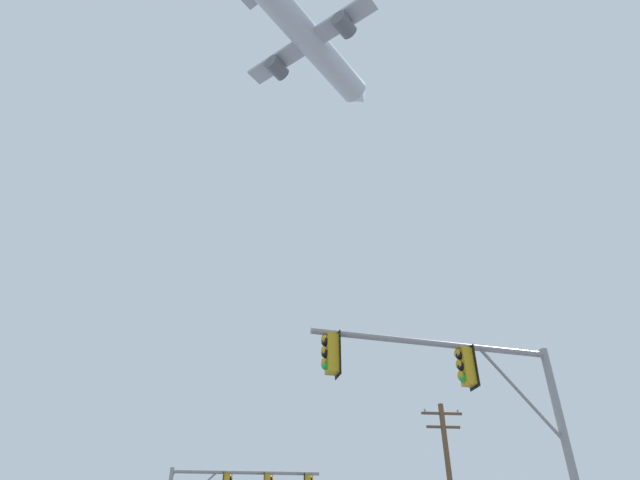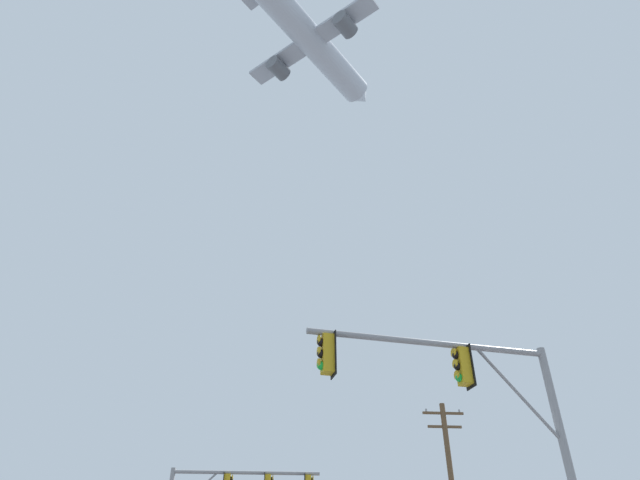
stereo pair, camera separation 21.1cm
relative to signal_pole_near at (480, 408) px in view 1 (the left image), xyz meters
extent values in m
cylinder|color=gray|center=(-0.97, -0.16, 1.49)|extent=(6.13, 1.17, 0.15)
cylinder|color=gray|center=(1.17, 0.20, 0.41)|extent=(1.90, 0.40, 2.21)
cube|color=gold|center=(-3.53, -0.59, 0.96)|extent=(0.31, 0.36, 0.90)
cylinder|color=gold|center=(-3.53, -0.59, 1.47)|extent=(0.05, 0.05, 0.12)
cube|color=black|center=(-3.40, -0.57, 0.96)|extent=(0.10, 0.46, 1.04)
sphere|color=black|center=(-3.68, -0.62, 1.23)|extent=(0.20, 0.20, 0.20)
cylinder|color=gold|center=(-3.74, -0.63, 1.29)|extent=(0.07, 0.21, 0.21)
sphere|color=black|center=(-3.68, -0.62, 0.95)|extent=(0.20, 0.20, 0.20)
cylinder|color=gold|center=(-3.74, -0.63, 1.01)|extent=(0.07, 0.21, 0.21)
sphere|color=green|center=(-3.68, -0.62, 0.67)|extent=(0.20, 0.20, 0.20)
cylinder|color=gold|center=(-3.74, -0.63, 0.73)|extent=(0.07, 0.21, 0.21)
cube|color=gold|center=(-0.18, -0.03, 0.96)|extent=(0.31, 0.36, 0.90)
cylinder|color=gold|center=(-0.18, -0.03, 1.47)|extent=(0.05, 0.05, 0.12)
cube|color=black|center=(-0.04, -0.01, 0.96)|extent=(0.10, 0.46, 1.04)
sphere|color=black|center=(-0.32, -0.05, 1.23)|extent=(0.20, 0.20, 0.20)
cylinder|color=gold|center=(-0.38, -0.06, 1.29)|extent=(0.07, 0.21, 0.21)
sphere|color=black|center=(-0.32, -0.05, 0.95)|extent=(0.20, 0.20, 0.20)
cylinder|color=gold|center=(-0.38, -0.06, 1.01)|extent=(0.07, 0.21, 0.21)
sphere|color=green|center=(-0.32, -0.05, 0.67)|extent=(0.20, 0.20, 0.20)
cylinder|color=gold|center=(-0.38, -0.06, 0.73)|extent=(0.07, 0.21, 0.21)
cylinder|color=gray|center=(-5.81, 12.24, 0.49)|extent=(6.20, 0.18, 0.15)
cylinder|color=gold|center=(-3.21, 12.23, 0.48)|extent=(0.05, 0.05, 0.12)
sphere|color=black|center=(-3.06, 12.23, 0.24)|extent=(0.20, 0.20, 0.20)
cylinder|color=gold|center=(-3.00, 12.23, 0.30)|extent=(0.04, 0.21, 0.21)
cylinder|color=gold|center=(-4.91, 12.24, 0.48)|extent=(0.05, 0.05, 0.12)
sphere|color=black|center=(-4.77, 12.24, 0.24)|extent=(0.20, 0.20, 0.20)
cylinder|color=gold|center=(-4.70, 12.24, 0.30)|extent=(0.04, 0.21, 0.21)
cylinder|color=gold|center=(-6.62, 12.25, 0.48)|extent=(0.05, 0.05, 0.12)
sphere|color=black|center=(-6.47, 12.25, 0.24)|extent=(0.20, 0.20, 0.20)
cylinder|color=gold|center=(-6.41, 12.25, 0.30)|extent=(0.04, 0.21, 0.21)
cube|color=brown|center=(4.16, 15.80, 4.13)|extent=(2.20, 0.12, 0.12)
cube|color=brown|center=(4.16, 15.80, 3.43)|extent=(1.80, 0.12, 0.12)
cylinder|color=gray|center=(3.26, 15.80, 4.25)|extent=(0.10, 0.10, 0.18)
cylinder|color=gray|center=(5.06, 15.80, 4.25)|extent=(0.10, 0.10, 0.18)
cylinder|color=#B7BCC6|center=(-2.50, 24.40, 46.38)|extent=(13.76, 14.95, 3.07)
cone|color=#B7BCC6|center=(3.87, 31.58, 46.38)|extent=(3.58, 3.51, 2.92)
cube|color=#A8ADB7|center=(-2.82, 24.04, 45.91)|extent=(13.60, 12.40, 0.35)
cylinder|color=#595B60|center=(-6.23, 27.07, 44.99)|extent=(2.82, 2.87, 1.73)
cylinder|color=#595B60|center=(0.59, 21.01, 44.99)|extent=(2.82, 2.87, 1.73)
camera|label=1|loc=(-4.82, -12.04, -3.43)|focal=29.53mm
camera|label=2|loc=(-4.61, -12.06, -3.43)|focal=29.53mm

